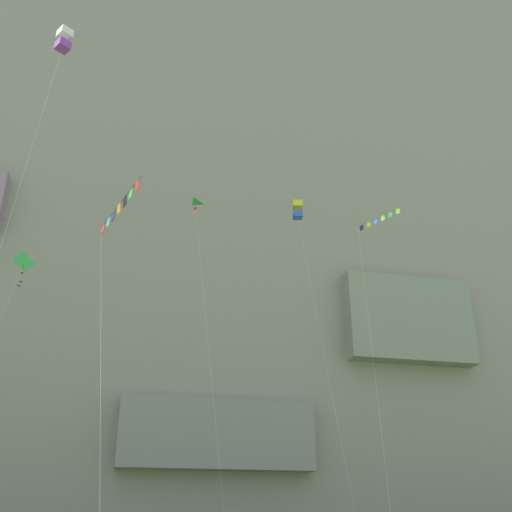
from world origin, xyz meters
TOP-DOWN VIEW (x-y plane):
  - cliff_face at (0.01, 58.92)m, footprint 180.00×28.30m
  - kite_box_low_right at (-14.56, 26.74)m, footprint 2.61×3.85m
  - kite_diamond_high_left at (-16.91, 38.54)m, footprint 3.91×4.20m
  - kite_delta_mid_center at (-3.95, 34.89)m, footprint 3.54×4.17m
  - kite_banner_low_center at (-9.36, 21.26)m, footprint 1.93×6.04m
  - kite_box_high_center at (3.26, 30.66)m, footprint 2.99×2.62m
  - kite_banner_mid_left at (7.56, 26.61)m, footprint 3.12×4.35m

SIDE VIEW (x-z plane):
  - kite_banner_low_center at x=-9.36m, z-range 7.83..25.25m
  - kite_banner_mid_left at x=7.56m, z-range 8.06..29.69m
  - kite_diamond_high_left at x=-16.91m, z-range 9.12..31.04m
  - kite_delta_mid_center at x=-3.95m, z-range 10.62..36.12m
  - kite_box_high_center at x=3.26m, z-range 11.41..35.85m
  - kite_box_low_right at x=-14.56m, z-range 15.91..49.67m
  - cliff_face at x=0.01m, z-range -0.05..80.65m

